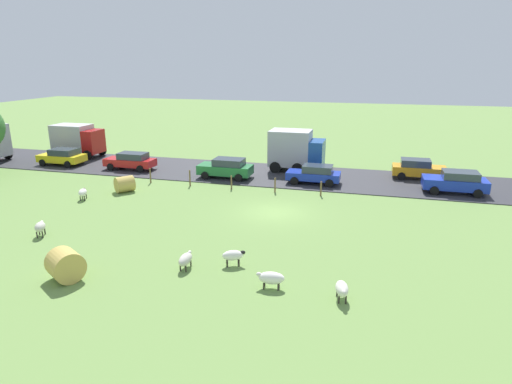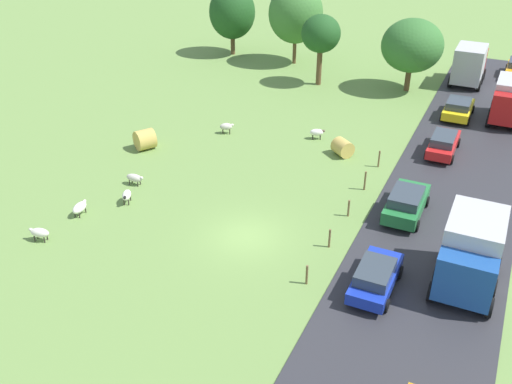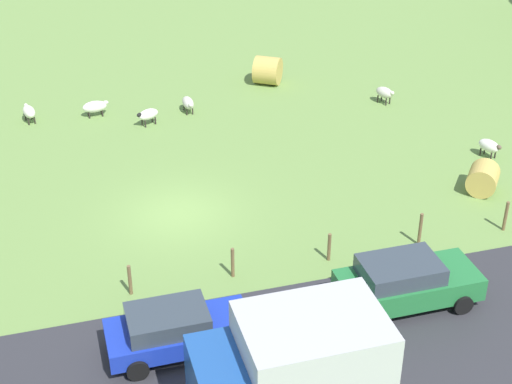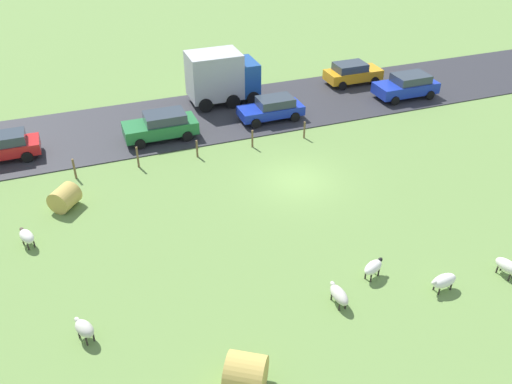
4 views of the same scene
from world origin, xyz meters
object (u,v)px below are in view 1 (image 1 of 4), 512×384
hay_bale_1 (66,265)px  truck_2 (77,140)px  sheep_1 (83,192)px  sheep_2 (233,255)px  car_0 (315,174)px  sheep_5 (271,278)px  sheep_0 (185,259)px  car_1 (226,168)px  sheep_3 (40,227)px  sheep_4 (342,289)px  car_4 (456,182)px  car_6 (62,156)px  car_5 (131,161)px  hay_bale_0 (125,184)px  truck_1 (296,150)px  car_2 (418,169)px

hay_bale_1 → truck_2: size_ratio=0.30×
sheep_1 → sheep_2: (-7.29, -13.58, 0.00)m
truck_2 → car_0: (-4.03, -24.80, -0.97)m
sheep_5 → car_0: (17.44, 0.52, 0.34)m
truck_2 → sheep_0: bearing=-134.6°
car_0 → car_1: size_ratio=0.95×
sheep_3 → car_0: bearing=-41.7°
sheep_1 → car_0: (8.47, -15.34, 0.31)m
car_1 → sheep_4: bearing=-147.9°
sheep_1 → car_4: 27.21m
sheep_2 → car_6: (16.15, 22.13, 0.33)m
sheep_3 → car_4: bearing=-57.7°
car_5 → sheep_4: bearing=-131.8°
hay_bale_0 → car_0: size_ratio=0.31×
truck_2 → truck_1: bearing=-90.3°
truck_2 → sheep_3: bearing=-149.1°
truck_2 → car_0: truck_2 is taller
car_2 → car_6: bearing=96.0°
sheep_0 → sheep_3: sheep_3 is taller
hay_bale_0 → truck_1: bearing=-48.9°
sheep_2 → car_1: car_1 is taller
sheep_5 → car_2: bearing=-19.7°
truck_2 → car_4: size_ratio=1.07×
sheep_0 → car_6: 26.32m
truck_1 → car_5: bearing=103.6°
sheep_2 → hay_bale_1: bearing=115.9°
car_6 → hay_bale_1: bearing=-141.8°
sheep_3 → truck_1: (18.93, -11.13, 1.39)m
car_2 → car_4: bearing=-147.1°
sheep_0 → truck_1: truck_1 is taller
sheep_3 → hay_bale_0: size_ratio=0.86×
sheep_1 → sheep_4: size_ratio=0.95×
car_0 → truck_2: bearing=80.8°
sheep_3 → hay_bale_1: hay_bale_1 is taller
sheep_1 → sheep_5: bearing=-119.5°
sheep_1 → car_6: size_ratio=0.28×
sheep_4 → car_5: size_ratio=0.27×
car_0 → car_5: car_5 is taller
sheep_5 → car_5: size_ratio=0.28×
hay_bale_1 → truck_1: bearing=-15.4°
sheep_0 → hay_bale_1: 5.33m
sheep_3 → car_1: bearing=-21.9°
truck_1 → truck_2: size_ratio=0.99×
hay_bale_0 → car_6: bearing=58.7°
sheep_2 → hay_bale_0: size_ratio=0.90×
sheep_5 → sheep_1: bearing=60.5°
sheep_0 → truck_2: size_ratio=0.26×
car_0 → hay_bale_0: bearing=113.6°
sheep_0 → car_1: 16.89m
hay_bale_0 → truck_2: bearing=48.6°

